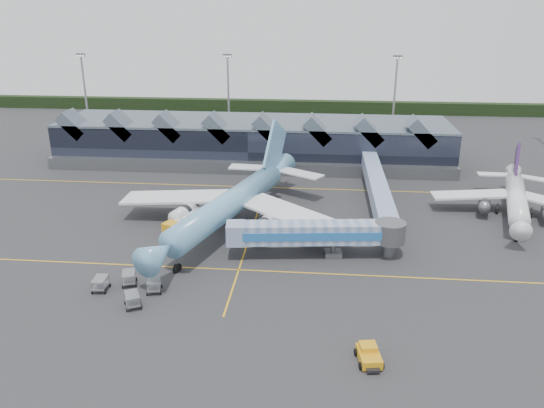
# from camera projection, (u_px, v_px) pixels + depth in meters

# --- Properties ---
(ground) EXTENTS (260.00, 260.00, 0.00)m
(ground) POSITION_uv_depth(u_px,v_px,m) (247.00, 246.00, 81.30)
(ground) COLOR #2B2B2E
(ground) RESTS_ON ground
(taxi_stripes) EXTENTS (120.00, 60.00, 0.01)m
(taxi_stripes) POSITION_uv_depth(u_px,v_px,m) (255.00, 221.00, 90.62)
(taxi_stripes) COLOR gold
(taxi_stripes) RESTS_ON ground
(tree_line_far) EXTENTS (260.00, 4.00, 4.00)m
(tree_line_far) POSITION_uv_depth(u_px,v_px,m) (291.00, 106.00, 183.13)
(tree_line_far) COLOR black
(tree_line_far) RESTS_ON ground
(terminal) EXTENTS (90.00, 22.25, 12.52)m
(terminal) POSITION_uv_depth(u_px,v_px,m) (253.00, 141.00, 124.17)
(terminal) COLOR black
(terminal) RESTS_ON ground
(light_masts) EXTENTS (132.40, 42.56, 22.45)m
(light_masts) POSITION_uv_depth(u_px,v_px,m) (363.00, 99.00, 133.59)
(light_masts) COLOR #94979C
(light_masts) RESTS_ON ground
(main_airliner) EXTENTS (39.27, 46.25, 15.22)m
(main_airliner) POSITION_uv_depth(u_px,v_px,m) (234.00, 201.00, 86.81)
(main_airliner) COLOR #63A7C9
(main_airliner) RESTS_ON ground
(regional_jet) EXTENTS (27.76, 30.96, 10.78)m
(regional_jet) POSITION_uv_depth(u_px,v_px,m) (516.00, 197.00, 91.95)
(regional_jet) COLOR white
(regional_jet) RESTS_ON ground
(jet_bridge) EXTENTS (25.89, 6.53, 5.47)m
(jet_bridge) POSITION_uv_depth(u_px,v_px,m) (326.00, 234.00, 76.46)
(jet_bridge) COLOR #6D86B5
(jet_bridge) RESTS_ON ground
(fuel_truck) EXTENTS (6.00, 9.43, 3.26)m
(fuel_truck) POSITION_uv_depth(u_px,v_px,m) (187.00, 221.00, 85.62)
(fuel_truck) COLOR black
(fuel_truck) RESTS_ON ground
(pushback_tug) EXTENTS (2.95, 4.17, 1.73)m
(pushback_tug) POSITION_uv_depth(u_px,v_px,m) (369.00, 355.00, 54.56)
(pushback_tug) COLOR orange
(pushback_tug) RESTS_ON ground
(baggage_carts) EXTENTS (8.91, 8.30, 1.77)m
(baggage_carts) POSITION_uv_depth(u_px,v_px,m) (129.00, 286.00, 67.58)
(baggage_carts) COLOR gray
(baggage_carts) RESTS_ON ground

